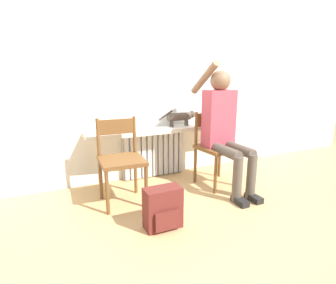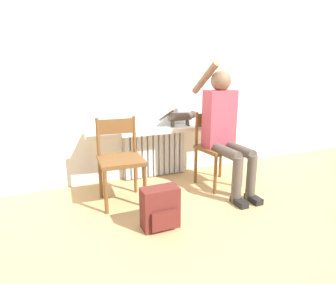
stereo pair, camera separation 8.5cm
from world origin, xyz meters
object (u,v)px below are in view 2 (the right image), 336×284
at_px(chair_right, 217,147).
at_px(person, 224,125).
at_px(backpack, 160,208).
at_px(chair_left, 120,158).
at_px(cat, 182,116).

xyz_separation_m(chair_right, person, (0.00, -0.12, 0.28)).
distance_m(person, backpack, 1.24).
distance_m(chair_left, chair_right, 1.14).
xyz_separation_m(chair_right, backpack, (-0.97, -0.64, -0.28)).
distance_m(chair_right, cat, 0.59).
height_order(chair_left, chair_right, same).
bearing_deg(chair_left, backpack, -71.99).
distance_m(chair_left, backpack, 0.72).
relative_size(chair_right, cat, 1.67).
distance_m(chair_left, person, 1.18).
relative_size(chair_left, backpack, 2.37).
bearing_deg(person, chair_right, 92.21).
bearing_deg(cat, chair_left, -153.77).
distance_m(chair_right, backpack, 1.19).
distance_m(person, cat, 0.61).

